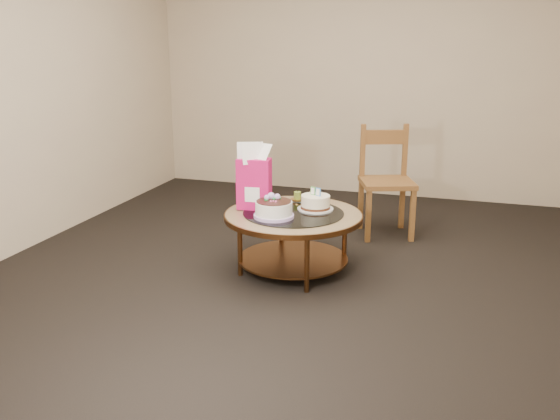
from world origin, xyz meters
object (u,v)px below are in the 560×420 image
(coffee_table, at_px, (293,223))
(cream_cake, at_px, (315,203))
(dining_chair, at_px, (386,180))
(gift_bag, at_px, (254,177))
(decorated_cake, at_px, (274,210))

(coffee_table, bearing_deg, cream_cake, 43.64)
(cream_cake, height_order, dining_chair, dining_chair)
(coffee_table, distance_m, dining_chair, 1.24)
(gift_bag, bearing_deg, coffee_table, -10.69)
(decorated_cake, xyz_separation_m, gift_bag, (-0.21, 0.18, 0.19))
(decorated_cake, relative_size, dining_chair, 0.30)
(coffee_table, xyz_separation_m, gift_bag, (-0.31, 0.02, 0.32))
(decorated_cake, bearing_deg, gift_bag, 139.82)
(coffee_table, height_order, gift_bag, gift_bag)
(dining_chair, bearing_deg, coffee_table, -134.98)
(cream_cake, xyz_separation_m, gift_bag, (-0.44, -0.11, 0.19))
(decorated_cake, height_order, gift_bag, gift_bag)
(cream_cake, bearing_deg, coffee_table, -111.45)
(decorated_cake, relative_size, gift_bag, 0.59)
(dining_chair, bearing_deg, decorated_cake, -135.98)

